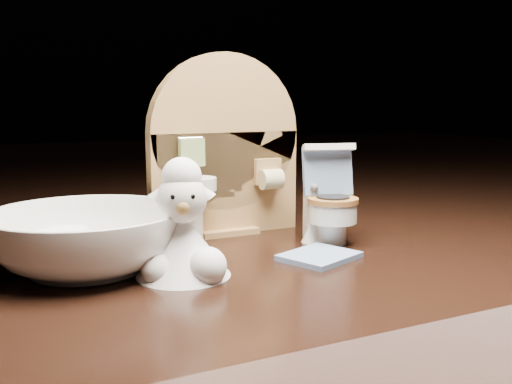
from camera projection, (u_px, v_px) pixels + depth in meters
backdrop_panel at (224, 156)px, 0.48m from camera, size 0.13×0.05×0.15m
toy_toilet at (329, 206)px, 0.45m from camera, size 0.05×0.05×0.08m
bath_mat at (319, 256)px, 0.41m from camera, size 0.06×0.06×0.00m
toilet_brush at (314, 227)px, 0.45m from camera, size 0.02×0.02×0.05m
plush_lamb at (183, 235)px, 0.36m from camera, size 0.06×0.06×0.08m
ceramic_bowl at (87, 240)px, 0.38m from camera, size 0.17×0.17×0.04m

